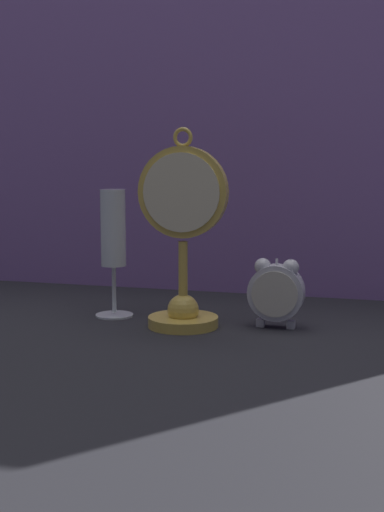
{
  "coord_description": "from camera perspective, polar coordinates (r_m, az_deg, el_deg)",
  "views": [
    {
      "loc": [
        0.3,
        -0.99,
        0.26
      ],
      "look_at": [
        0.0,
        0.08,
        0.1
      ],
      "focal_mm": 50.0,
      "sensor_mm": 36.0,
      "label": 1
    }
  ],
  "objects": [
    {
      "name": "ground_plane",
      "position": [
        1.06,
        -1.19,
        -6.05
      ],
      "size": [
        4.0,
        4.0,
        0.0
      ],
      "primitive_type": "plane",
      "color": "#232328"
    },
    {
      "name": "pocket_watch_on_stand",
      "position": [
        1.07,
        -0.75,
        0.73
      ],
      "size": [
        0.14,
        0.11,
        0.3
      ],
      "color": "gold",
      "rests_on": "ground_plane"
    },
    {
      "name": "alarm_clock_twin_bell",
      "position": [
        1.08,
        6.75,
        -2.7
      ],
      "size": [
        0.08,
        0.03,
        0.11
      ],
      "color": "silver",
      "rests_on": "ground_plane"
    },
    {
      "name": "champagne_flute",
      "position": [
        1.15,
        -6.32,
        1.39
      ],
      "size": [
        0.06,
        0.06,
        0.21
      ],
      "color": "silver",
      "rests_on": "ground_plane"
    },
    {
      "name": "fabric_backdrop_drape",
      "position": [
        1.35,
        2.92,
        10.28
      ],
      "size": [
        1.33,
        0.01,
        0.62
      ],
      "primitive_type": "cube",
      "color": "#8460A8",
      "rests_on": "ground_plane"
    }
  ]
}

